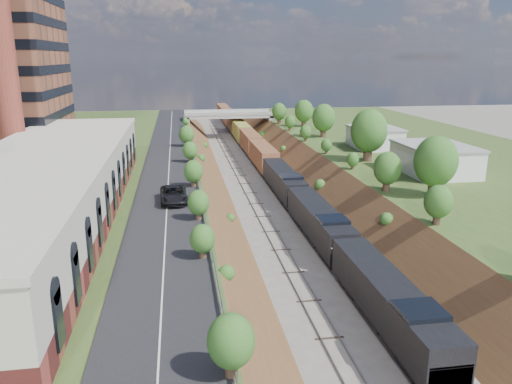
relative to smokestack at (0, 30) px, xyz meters
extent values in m
cube|color=#355221|center=(3.00, 4.00, -22.50)|extent=(44.00, 180.00, 5.00)
cube|color=#355221|center=(69.00, 4.00, -22.50)|extent=(44.00, 180.00, 5.00)
cube|color=brown|center=(25.00, 4.00, -25.00)|extent=(10.00, 180.00, 10.00)
cube|color=brown|center=(47.00, 4.00, -25.00)|extent=(10.00, 180.00, 10.00)
cube|color=gray|center=(33.40, 4.00, -24.91)|extent=(1.58, 180.00, 0.18)
cube|color=gray|center=(38.60, 4.00, -24.91)|extent=(1.58, 180.00, 0.18)
cube|color=black|center=(20.50, 4.00, -19.95)|extent=(8.00, 180.00, 0.10)
cube|color=#99999E|center=(24.60, 4.00, -19.45)|extent=(0.06, 171.00, 0.30)
cube|color=maroon|center=(8.00, -18.00, -18.90)|extent=(14.00, 62.00, 2.20)
cube|color=beige|center=(8.00, -18.00, -15.65)|extent=(14.00, 62.00, 4.30)
cube|color=beige|center=(8.00, -18.00, -13.25)|extent=(14.30, 62.30, 0.50)
cylinder|color=maroon|center=(0.00, 0.00, 0.00)|extent=(3.20, 3.20, 40.00)
cube|color=gray|center=(24.50, 66.00, -21.90)|extent=(1.50, 8.00, 6.20)
cube|color=gray|center=(47.50, 66.00, -21.90)|extent=(1.50, 8.00, 6.20)
cube|color=gray|center=(36.00, 66.00, -18.80)|extent=(24.00, 8.00, 1.00)
cube|color=gray|center=(36.00, 62.00, -18.00)|extent=(24.00, 0.30, 0.80)
cube|color=gray|center=(36.00, 70.00, -18.00)|extent=(24.00, 0.30, 0.80)
cube|color=silver|center=(59.50, -4.00, -18.00)|extent=(9.00, 12.00, 4.00)
cube|color=silver|center=(59.00, 18.00, -18.20)|extent=(8.00, 10.00, 3.60)
cylinder|color=#473323|center=(53.00, -16.00, -18.69)|extent=(1.30, 1.30, 2.62)
ellipsoid|color=#215C20|center=(53.00, -16.00, -15.54)|extent=(5.25, 5.25, 6.30)
cylinder|color=#473323|center=(24.20, -36.00, -19.39)|extent=(0.66, 0.66, 1.22)
ellipsoid|color=#215C20|center=(24.20, -36.00, -17.92)|extent=(2.45, 2.45, 2.94)
cube|color=black|center=(38.60, -43.24, -24.55)|extent=(2.40, 4.00, 0.90)
cube|color=black|center=(38.60, -36.38, -22.45)|extent=(3.29, 19.72, 3.30)
cube|color=black|center=(38.60, -44.74, -23.20)|extent=(3.02, 3.00, 1.80)
cube|color=silver|center=(38.60, -44.74, -22.20)|extent=(3.02, 3.00, 0.15)
cube|color=black|center=(38.60, -41.74, -20.90)|extent=(3.22, 3.10, 0.90)
cube|color=black|center=(38.60, -15.67, -22.45)|extent=(3.29, 19.72, 3.30)
cube|color=black|center=(38.60, 5.05, -22.45)|extent=(3.29, 19.72, 3.30)
cube|color=brown|center=(38.60, 68.21, -22.13)|extent=(3.29, 104.60, 3.94)
imported|color=black|center=(21.29, -13.85, -18.97)|extent=(3.33, 6.79, 1.86)
camera|label=1|loc=(22.11, -71.42, -3.27)|focal=35.00mm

